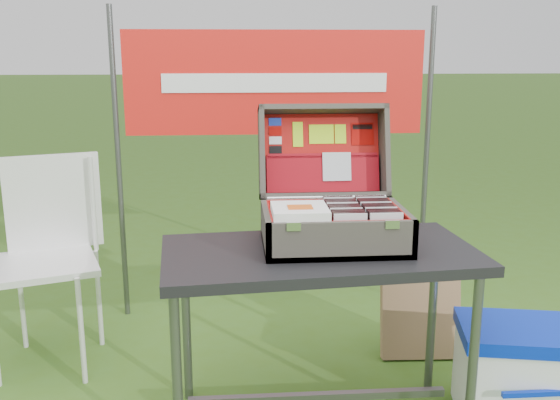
{
  "coord_description": "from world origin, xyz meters",
  "views": [
    {
      "loc": [
        -0.23,
        -2.28,
        1.46
      ],
      "look_at": [
        -0.05,
        0.1,
        0.89
      ],
      "focal_mm": 40.0,
      "sensor_mm": 36.0,
      "label": 1
    }
  ],
  "objects": [
    {
      "name": "cd_right_10",
      "position": [
        0.31,
        0.05,
        0.83
      ],
      "size": [
        0.12,
        0.01,
        0.14
      ],
      "primitive_type": "cube",
      "color": "black",
      "rests_on": "suitcase_liner_floor"
    },
    {
      "name": "cd_left_3",
      "position": [
        0.18,
        -0.1,
        0.83
      ],
      "size": [
        0.12,
        0.01,
        0.14
      ],
      "primitive_type": "cube",
      "color": "black",
      "rests_on": "suitcase_liner_floor"
    },
    {
      "name": "chair_upright_right",
      "position": [
        -0.92,
        0.74,
        0.74
      ],
      "size": [
        0.02,
        0.02,
        0.47
      ],
      "primitive_type": "cylinder",
      "color": "silver",
      "rests_on": "chair_seat"
    },
    {
      "name": "cd_left_6",
      "position": [
        0.18,
        -0.04,
        0.83
      ],
      "size": [
        0.12,
        0.01,
        0.14
      ],
      "primitive_type": "cube",
      "color": "black",
      "rests_on": "suitcase_liner_floor"
    },
    {
      "name": "songbook_2",
      "position": [
        0.01,
        -0.09,
        0.89
      ],
      "size": [
        0.2,
        0.2,
        0.0
      ],
      "primitive_type": "cube",
      "color": "white",
      "rests_on": "suitcase_base_wall_front"
    },
    {
      "name": "suitcase_pocket_cd",
      "position": [
        0.21,
        0.29,
        0.99
      ],
      "size": [
        0.12,
        0.04,
        0.12
      ],
      "primitive_type": "cube",
      "rotation": [
        -1.83,
        0.0,
        0.0
      ],
      "color": "silver",
      "rests_on": "suitcase_lid_pocket"
    },
    {
      "name": "lid_sticker_cc_a",
      "position": [
        -0.05,
        0.37,
        1.17
      ],
      "size": [
        0.05,
        0.01,
        0.03
      ],
      "primitive_type": "cube",
      "rotation": [
        -1.83,
        0.0,
        0.0
      ],
      "color": "#1933B2",
      "rests_on": "suitcase_lid_liner"
    },
    {
      "name": "cd_right_13",
      "position": [
        0.31,
        0.11,
        0.83
      ],
      "size": [
        0.12,
        0.01,
        0.14
      ],
      "primitive_type": "cube",
      "color": "black",
      "rests_on": "suitcase_liner_floor"
    },
    {
      "name": "cd_left_9",
      "position": [
        0.18,
        0.03,
        0.83
      ],
      "size": [
        0.12,
        0.01,
        0.14
      ],
      "primitive_type": "cube",
      "color": "black",
      "rests_on": "suitcase_liner_floor"
    },
    {
      "name": "suitcase_base_wall_front",
      "position": [
        0.15,
        -0.2,
        0.81
      ],
      "size": [
        0.54,
        0.02,
        0.15
      ],
      "primitive_type": "cube",
      "color": "#544F44",
      "rests_on": "table_top"
    },
    {
      "name": "songbook_graphic",
      "position": [
        0.01,
        -0.1,
        0.91
      ],
      "size": [
        0.09,
        0.07,
        0.0
      ],
      "primitive_type": "cube",
      "color": "#D85919",
      "rests_on": "songbook_5"
    },
    {
      "name": "suitcase_liner_wall_back",
      "position": [
        0.15,
        0.15,
        0.82
      ],
      "size": [
        0.5,
        0.01,
        0.12
      ],
      "primitive_type": "cube",
      "color": "red",
      "rests_on": "suitcase_base_bottom"
    },
    {
      "name": "chair",
      "position": [
        -1.11,
        0.53,
        0.49
      ],
      "size": [
        0.58,
        0.61,
        0.98
      ],
      "primitive_type": null,
      "rotation": [
        0.0,
        0.0,
        0.33
      ],
      "color": "silver",
      "rests_on": "ground"
    },
    {
      "name": "suitcase_lid_rim_right",
      "position": [
        0.41,
        0.3,
        1.05
      ],
      "size": [
        0.02,
        0.24,
        0.41
      ],
      "primitive_type": "cube",
      "rotation": [
        -1.83,
        0.0,
        0.0
      ],
      "color": "#544F44",
      "rests_on": "suitcase_lid_back"
    },
    {
      "name": "banner_post_left",
      "position": [
        -0.85,
        1.1,
        0.85
      ],
      "size": [
        0.03,
        0.03,
        1.7
      ],
      "primitive_type": "cylinder",
      "color": "#59595B",
      "rests_on": "ground"
    },
    {
      "name": "cooler_body",
      "position": [
        0.89,
        -0.08,
        0.17
      ],
      "size": [
        0.49,
        0.41,
        0.35
      ],
      "primitive_type": "cube",
      "rotation": [
        0.0,
        0.0,
        -0.19
      ],
      "color": "white",
      "rests_on": "ground"
    },
    {
      "name": "songbook_5",
      "position": [
        0.01,
        -0.09,
        0.91
      ],
      "size": [
        0.2,
        0.2,
        0.0
      ],
      "primitive_type": "cube",
      "color": "white",
      "rests_on": "suitcase_base_wall_front"
    },
    {
      "name": "cd_left_10",
      "position": [
        0.18,
        0.05,
        0.83
      ],
      "size": [
        0.12,
        0.01,
        0.14
      ],
      "primitive_type": "cube",
      "color": "black",
      "rests_on": "suitcase_liner_floor"
    },
    {
      "name": "lid_sticker_cc_b",
      "position": [
        -0.05,
        0.36,
        1.13
      ],
      "size": [
        0.05,
        0.01,
        0.03
      ],
      "primitive_type": "cube",
      "rotation": [
        -1.83,
        0.0,
        0.0
      ],
      "color": "#A70400",
      "rests_on": "suitcase_lid_liner"
    },
    {
      "name": "lid_card_neon_small",
      "position": [
        0.23,
        0.36,
        1.12
      ],
      "size": [
        0.05,
        0.02,
        0.08
      ],
      "primitive_type": "cube",
      "rotation": [
        -1.83,
        0.0,
        0.0
      ],
      "color": "#B8F116",
      "rests_on": "suitcase_lid_liner"
    },
    {
      "name": "suitcase_latch_left",
      "position": [
        -0.03,
        -0.21,
        0.87
      ],
      "size": [
        0.05,
        0.01,
        0.03
      ],
      "primitive_type": "cube",
      "color": "silver",
      "rests_on": "suitcase_base_wall_front"
    },
    {
      "name": "suitcase_base_wall_left",
      "position": [
        -0.11,
        -0.02,
        0.81
      ],
      "size": [
        0.02,
        0.39,
        0.15
      ],
      "primitive_type": "cube",
      "color": "#544F44",
      "rests_on": "table_top"
    },
    {
      "name": "cd_right_12",
      "position": [
        0.31,
        0.09,
        0.83
      ],
      "size": [
        0.12,
        0.01,
        0.14
      ],
      "primitive_type": "cube",
      "color": "silver",
      "rests_on": "suitcase_liner_floor"
    },
    {
      "name": "table_leg_fl",
      "position": [
        -0.44,
        -0.29,
        0.35
      ],
      "size": [
        0.04,
        0.04,
        0.7
      ],
      "primitive_type": "cylinder",
      "color": "#59595B",
      "rests_on": "ground"
    },
    {
      "name": "chair_backrest",
      "position": [
        -1.11,
        0.74,
        0.75
      ],
      "size": [
        0.43,
        0.17,
        0.47
      ],
      "primitive_type": "cube",
      "rotation": [
        0.0,
        0.0,
        0.33
      ],
      "color": "silver",
      "rests_on": "chair_seat"
    },
    {
      "name": "suitcase_liner_wall_front",
      "position": [
        0.15,
        -0.19,
        0.82
      ],
      "size": [
        0.5,
        0.01,
        0.12
      ],
      "primitive_type": "cube",
      "color": "red",
      "rests_on": "suitcase_base_bottom"
    },
    {
      "name": "suitcase_lid_rim_far",
      "position": [
        0.15,
        0.35,
        1.23
      ],
      "size": [
        0.54,
        0.15,
        0.06
      ],
      "primitive_type": "cube",
      "rotation": [
        -1.83,
        0.0,
        0.0
      ],
      "color": "#544F44",
      "rests_on": "suitcase_lid_back"
    },
    {
      "name": "suitcase_liner_floor",
      "position": [
        0.15,
        -0.02,
        0.76
      ],
      "size": [
        0.5,
        0.34,
        0.01
      ],
      "primitive_type": "cube",
      "color": "red",
      "rests_on": "suitcase_base_bottom"
    },
    {
      "name": "cd_right_6",
      "position": [
        0.31,
        -0.04,
        0.83
      ],
      "size": [
        0.12,
        0.01,
        0.14
      ],
      "primitive_type": "cube",
      "color": "black",
      "rests_on": "suitcase_liner_floor"
    },
    {
      "name": "lid_sticker_cc_d",
      "position": [
        -0.05,
        0.34,
        1.05
      ],
      "size": [
        0.05,
        0.01,
        0.03
      ],
      "primitive_type": "cube",
      "rotation": [
        -1.83,
        0.0,
        0.0
      ],
      "color": "black",
      "rests_on": "suitcase_lid_liner"
    },
    {
      "name": "table_leg_bl",
      "position": [
        -0.44,
        0.17,
        0.35
      ],
      "size": [
        0.04,
        0.04,
        0.7
      ],
      "primitive_type": "cylinder",
      "color": "#59595B",
      "rests_on": "ground"
    },
    {
      "name": "suitcase_liner_wall_left",
      "position": [
        -0.1,
        -0.02,
        0.82
      ],
      "size": [
        0.01,
        0.34,
        0.12
      ],
      "primitive_type": "cube",
      "color": "red",
      "rests_on": "suitcase_base_bottom"
    },
    {
      "name": "cd_left_5",
      "position": [
        0.18,
        -0.06,
        0.83
      ],
      "size": [
        0.12,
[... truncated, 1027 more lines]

